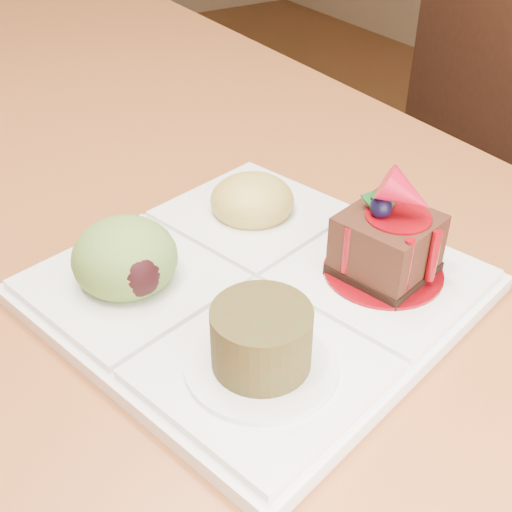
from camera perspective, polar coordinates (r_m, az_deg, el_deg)
chair_right at (r=1.08m, az=12.05°, el=4.57°), size 0.52×0.52×0.89m
sampler_plate at (r=0.46m, az=-0.54°, el=-1.36°), size 0.33×0.33×0.10m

